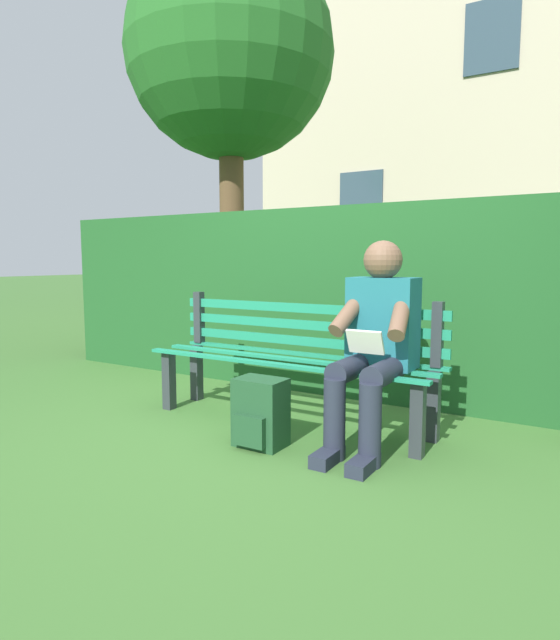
{
  "coord_description": "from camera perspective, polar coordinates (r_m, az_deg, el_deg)",
  "views": [
    {
      "loc": [
        -1.7,
        2.88,
        1.06
      ],
      "look_at": [
        0.0,
        0.1,
        0.68
      ],
      "focal_mm": 29.8,
      "sensor_mm": 36.0,
      "label": 1
    }
  ],
  "objects": [
    {
      "name": "ground",
      "position": [
        3.5,
        0.87,
        -11.03
      ],
      "size": [
        60.0,
        60.0,
        0.0
      ],
      "primitive_type": "plane",
      "color": "#3D6B2D"
    },
    {
      "name": "park_bench",
      "position": [
        3.46,
        1.51,
        -3.87
      ],
      "size": [
        1.94,
        0.46,
        0.82
      ],
      "color": "#2D3338",
      "rests_on": "ground"
    },
    {
      "name": "person_seated",
      "position": [
        3.01,
        10.14,
        -2.04
      ],
      "size": [
        0.44,
        0.73,
        1.16
      ],
      "color": "#1E6672",
      "rests_on": "ground"
    },
    {
      "name": "hedge_backdrop",
      "position": [
        4.32,
        10.35,
        2.55
      ],
      "size": [
        6.09,
        0.85,
        1.59
      ],
      "color": "#1E5123",
      "rests_on": "ground"
    },
    {
      "name": "tree",
      "position": [
        7.63,
        -5.79,
        25.82
      ],
      "size": [
        2.77,
        2.64,
        4.98
      ],
      "color": "brown",
      "rests_on": "ground"
    },
    {
      "name": "building_facade",
      "position": [
        12.0,
        22.95,
        19.68
      ],
      "size": [
        9.33,
        3.13,
        7.78
      ],
      "color": "#BCAD93",
      "rests_on": "ground"
    },
    {
      "name": "backpack",
      "position": [
        3.05,
        -2.12,
        -9.96
      ],
      "size": [
        0.28,
        0.27,
        0.39
      ],
      "color": "#1E4728",
      "rests_on": "ground"
    }
  ]
}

